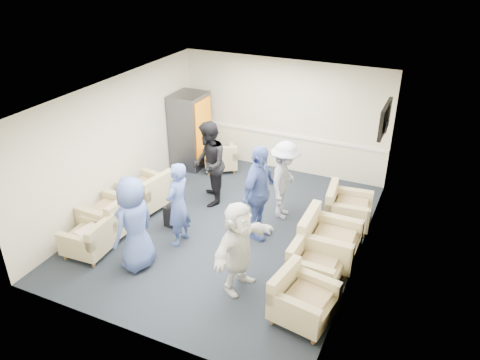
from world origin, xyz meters
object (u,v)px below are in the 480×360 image
at_px(armchair_left_near, 91,240).
at_px(armchair_right_midnear, 312,265).
at_px(armchair_left_far, 148,193).
at_px(armchair_right_midfar, 326,242).
at_px(armchair_right_near, 300,301).
at_px(person_back_left, 209,164).
at_px(armchair_corner, 220,159).
at_px(vending_machine, 191,131).
at_px(person_back_right, 284,180).
at_px(armchair_left_mid, 112,217).
at_px(armchair_right_far, 345,209).
at_px(person_mid_right, 258,193).
at_px(person_mid_left, 178,204).
at_px(person_front_left, 134,224).
at_px(person_front_right, 239,247).

bearing_deg(armchair_left_near, armchair_right_midnear, 100.56).
bearing_deg(armchair_left_far, armchair_right_midfar, 95.86).
xyz_separation_m(armchair_right_near, person_back_left, (-2.84, 2.51, 0.58)).
height_order(armchair_corner, vending_machine, vending_machine).
bearing_deg(person_back_right, armchair_left_mid, 120.31).
xyz_separation_m(armchair_left_far, armchair_right_far, (3.90, 1.06, -0.01)).
height_order(armchair_corner, person_mid_right, person_mid_right).
height_order(armchair_left_far, armchair_corner, armchair_left_far).
xyz_separation_m(person_mid_left, person_back_right, (1.43, 1.68, 0.00)).
bearing_deg(person_front_left, person_mid_left, 169.18).
distance_m(person_front_left, person_back_right, 3.11).
bearing_deg(armchair_left_mid, armchair_left_near, 8.97).
bearing_deg(armchair_left_mid, vending_machine, -174.70).
relative_size(vending_machine, person_back_right, 1.12).
bearing_deg(armchair_right_midfar, armchair_left_far, 86.09).
relative_size(armchair_right_midnear, person_front_right, 0.52).
bearing_deg(armchair_left_far, person_front_right, 70.70).
height_order(armchair_left_far, person_back_right, person_back_right).
relative_size(armchair_corner, person_front_right, 0.67).
bearing_deg(armchair_right_midnear, person_front_right, 123.31).
xyz_separation_m(armchair_left_near, person_front_left, (0.96, 0.07, 0.55)).
relative_size(armchair_left_mid, armchair_right_near, 0.97).
xyz_separation_m(armchair_left_far, armchair_corner, (0.56, 2.23, -0.04)).
bearing_deg(armchair_right_far, person_back_left, 90.74).
distance_m(armchair_right_near, person_front_left, 2.99).
xyz_separation_m(armchair_right_midfar, person_mid_left, (-2.61, -0.59, 0.43)).
height_order(armchair_right_near, person_mid_left, person_mid_left).
relative_size(person_front_left, person_mid_left, 1.05).
height_order(armchair_right_near, armchair_right_midfar, armchair_right_midfar).
bearing_deg(person_mid_left, armchair_corner, -165.18).
bearing_deg(armchair_right_near, armchair_right_far, 9.24).
relative_size(armchair_left_mid, armchair_left_far, 0.93).
relative_size(armchair_right_midnear, person_back_left, 0.45).
xyz_separation_m(armchair_right_far, vending_machine, (-4.12, 1.13, 0.58)).
bearing_deg(person_mid_left, person_back_right, 141.56).
relative_size(armchair_left_near, person_front_left, 0.46).
height_order(person_front_left, person_mid_right, person_mid_right).
height_order(person_back_right, person_mid_right, person_mid_right).
xyz_separation_m(armchair_right_midfar, person_back_left, (-2.80, 0.97, 0.53)).
height_order(armchair_left_near, person_mid_right, person_mid_right).
distance_m(armchair_left_mid, armchair_left_far, 1.09).
relative_size(person_back_left, person_front_right, 1.16).
bearing_deg(armchair_right_far, armchair_left_far, 99.21).
distance_m(armchair_right_near, vending_machine, 5.76).
xyz_separation_m(armchair_left_near, armchair_left_mid, (-0.08, 0.72, 0.05)).
distance_m(vending_machine, person_front_right, 4.78).
xyz_separation_m(armchair_left_near, armchair_corner, (0.55, 4.04, 0.00)).
relative_size(person_mid_left, person_back_left, 0.89).
bearing_deg(person_back_left, armchair_corner, 171.15).
height_order(armchair_right_midnear, person_back_left, person_back_left).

